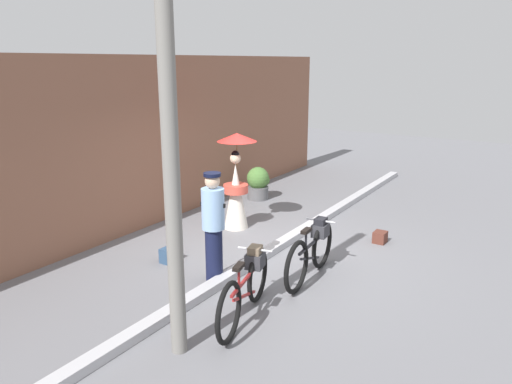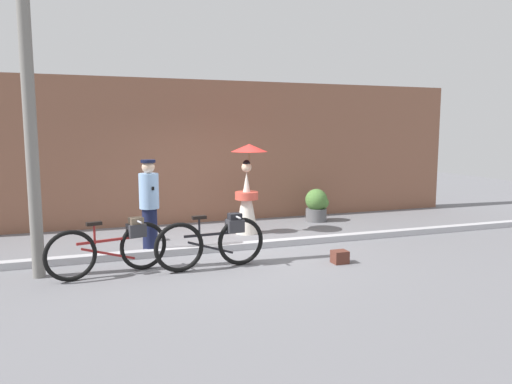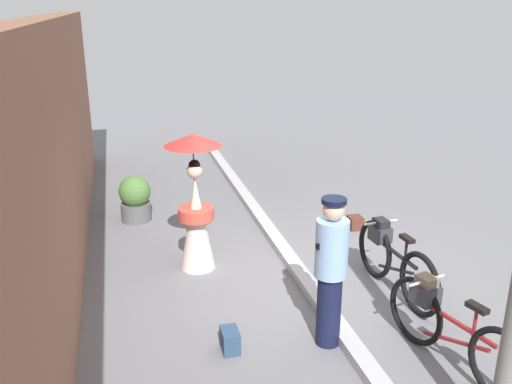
% 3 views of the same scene
% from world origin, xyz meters
% --- Properties ---
extents(ground_plane, '(30.00, 30.00, 0.00)m').
position_xyz_m(ground_plane, '(0.00, 0.00, 0.00)').
color(ground_plane, slate).
extents(building_wall, '(14.00, 0.40, 3.33)m').
position_xyz_m(building_wall, '(0.00, 3.00, 1.66)').
color(building_wall, brown).
rests_on(building_wall, ground_plane).
extents(sidewalk_curb, '(14.00, 0.20, 0.12)m').
position_xyz_m(sidewalk_curb, '(0.00, 0.00, 0.06)').
color(sidewalk_curb, '#B2B2B7').
rests_on(sidewalk_curb, ground_plane).
extents(bicycle_near_officer, '(1.80, 0.60, 0.84)m').
position_xyz_m(bicycle_near_officer, '(-1.96, -0.83, 0.44)').
color(bicycle_near_officer, black).
rests_on(bicycle_near_officer, ground_plane).
extents(bicycle_far_side, '(1.79, 0.48, 0.86)m').
position_xyz_m(bicycle_far_side, '(-0.44, -1.01, 0.44)').
color(bicycle_far_side, black).
rests_on(bicycle_far_side, ground_plane).
extents(person_officer, '(0.34, 0.38, 1.66)m').
position_xyz_m(person_officer, '(-1.29, 0.19, 0.89)').
color(person_officer, '#141938').
rests_on(person_officer, ground_plane).
extents(person_with_parasol, '(0.77, 0.77, 1.89)m').
position_xyz_m(person_with_parasol, '(0.86, 1.28, 0.93)').
color(person_with_parasol, silver).
rests_on(person_with_parasol, ground_plane).
extents(potted_plant_by_door, '(0.54, 0.53, 0.78)m').
position_xyz_m(potted_plant_by_door, '(2.86, 2.02, 0.40)').
color(potted_plant_by_door, '#59595B').
rests_on(potted_plant_by_door, ground_plane).
extents(backpack_on_pavement, '(0.25, 0.22, 0.21)m').
position_xyz_m(backpack_on_pavement, '(1.57, -1.42, 0.11)').
color(backpack_on_pavement, '#592D23').
rests_on(backpack_on_pavement, ground_plane).
extents(backpack_spare, '(0.26, 0.18, 0.24)m').
position_xyz_m(backpack_spare, '(-1.17, 1.24, 0.13)').
color(backpack_spare, navy).
rests_on(backpack_spare, ground_plane).
extents(utility_pole, '(0.18, 0.18, 4.80)m').
position_xyz_m(utility_pole, '(-3.02, -0.61, 2.40)').
color(utility_pole, slate).
rests_on(utility_pole, ground_plane).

